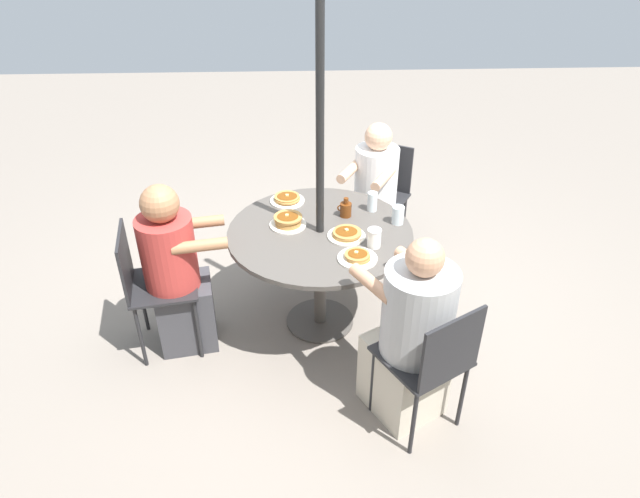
{
  "coord_description": "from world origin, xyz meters",
  "views": [
    {
      "loc": [
        0.12,
        3.03,
        2.61
      ],
      "look_at": [
        0.0,
        0.0,
        0.6
      ],
      "focal_mm": 32.0,
      "sensor_mm": 36.0,
      "label": 1
    }
  ],
  "objects_px": {
    "drinking_glass_b": "(398,215)",
    "diner_south": "(411,339)",
    "drinking_glass_a": "(372,202)",
    "pancake_plate_c": "(346,234)",
    "patio_chair_north": "(382,191)",
    "patio_chair_east": "(150,281)",
    "pancake_plate_a": "(287,199)",
    "patio_table": "(320,244)",
    "syrup_bottle": "(346,209)",
    "patio_chair_south": "(432,359)",
    "pancake_plate_d": "(358,257)",
    "pancake_plate_b": "(288,221)",
    "diner_east": "(177,275)",
    "diner_north": "(373,200)",
    "coffee_cup": "(374,238)"
  },
  "relations": [
    {
      "from": "diner_north",
      "to": "pancake_plate_a",
      "type": "distance_m",
      "value": 0.8
    },
    {
      "from": "patio_table",
      "to": "drinking_glass_b",
      "type": "xyz_separation_m",
      "value": [
        -0.5,
        -0.07,
        0.16
      ]
    },
    {
      "from": "diner_north",
      "to": "drinking_glass_b",
      "type": "bearing_deg",
      "value": 123.69
    },
    {
      "from": "patio_chair_north",
      "to": "drinking_glass_a",
      "type": "bearing_deg",
      "value": 105.47
    },
    {
      "from": "patio_table",
      "to": "patio_chair_north",
      "type": "xyz_separation_m",
      "value": [
        -0.52,
        -0.93,
        -0.12
      ]
    },
    {
      "from": "diner_east",
      "to": "drinking_glass_b",
      "type": "distance_m",
      "value": 1.43
    },
    {
      "from": "pancake_plate_d",
      "to": "diner_north",
      "type": "bearing_deg",
      "value": -102.05
    },
    {
      "from": "diner_north",
      "to": "pancake_plate_b",
      "type": "relative_size",
      "value": 4.81
    },
    {
      "from": "drinking_glass_a",
      "to": "coffee_cup",
      "type": "bearing_deg",
      "value": 84.85
    },
    {
      "from": "pancake_plate_d",
      "to": "pancake_plate_c",
      "type": "bearing_deg",
      "value": -79.69
    },
    {
      "from": "pancake_plate_d",
      "to": "patio_chair_south",
      "type": "bearing_deg",
      "value": 119.31
    },
    {
      "from": "diner_south",
      "to": "drinking_glass_a",
      "type": "bearing_deg",
      "value": 65.34
    },
    {
      "from": "pancake_plate_c",
      "to": "pancake_plate_d",
      "type": "bearing_deg",
      "value": 100.31
    },
    {
      "from": "diner_east",
      "to": "drinking_glass_a",
      "type": "distance_m",
      "value": 1.34
    },
    {
      "from": "diner_south",
      "to": "pancake_plate_b",
      "type": "bearing_deg",
      "value": 97.25
    },
    {
      "from": "patio_table",
      "to": "patio_chair_south",
      "type": "relative_size",
      "value": 1.33
    },
    {
      "from": "patio_table",
      "to": "diner_south",
      "type": "height_order",
      "value": "diner_south"
    },
    {
      "from": "patio_chair_south",
      "to": "pancake_plate_b",
      "type": "height_order",
      "value": "patio_chair_south"
    },
    {
      "from": "diner_north",
      "to": "diner_south",
      "type": "height_order",
      "value": "diner_south"
    },
    {
      "from": "patio_table",
      "to": "syrup_bottle",
      "type": "xyz_separation_m",
      "value": [
        -0.17,
        -0.18,
        0.15
      ]
    },
    {
      "from": "patio_chair_south",
      "to": "pancake_plate_d",
      "type": "height_order",
      "value": "patio_chair_south"
    },
    {
      "from": "patio_chair_north",
      "to": "diner_south",
      "type": "relative_size",
      "value": 0.74
    },
    {
      "from": "patio_chair_east",
      "to": "diner_south",
      "type": "distance_m",
      "value": 1.62
    },
    {
      "from": "patio_chair_south",
      "to": "coffee_cup",
      "type": "bearing_deg",
      "value": 76.77
    },
    {
      "from": "drinking_glass_a",
      "to": "drinking_glass_b",
      "type": "relative_size",
      "value": 1.1
    },
    {
      "from": "patio_chair_north",
      "to": "diner_north",
      "type": "height_order",
      "value": "diner_north"
    },
    {
      "from": "syrup_bottle",
      "to": "patio_chair_east",
      "type": "bearing_deg",
      "value": 16.57
    },
    {
      "from": "patio_chair_north",
      "to": "patio_chair_east",
      "type": "height_order",
      "value": "same"
    },
    {
      "from": "drinking_glass_b",
      "to": "diner_south",
      "type": "bearing_deg",
      "value": 87.23
    },
    {
      "from": "drinking_glass_b",
      "to": "diner_east",
      "type": "bearing_deg",
      "value": 9.53
    },
    {
      "from": "pancake_plate_d",
      "to": "coffee_cup",
      "type": "bearing_deg",
      "value": -129.57
    },
    {
      "from": "diner_south",
      "to": "coffee_cup",
      "type": "relative_size",
      "value": 9.98
    },
    {
      "from": "patio_chair_north",
      "to": "patio_chair_east",
      "type": "distance_m",
      "value": 1.93
    },
    {
      "from": "patio_chair_north",
      "to": "diner_south",
      "type": "bearing_deg",
      "value": 117.03
    },
    {
      "from": "pancake_plate_a",
      "to": "drinking_glass_a",
      "type": "height_order",
      "value": "drinking_glass_a"
    },
    {
      "from": "pancake_plate_a",
      "to": "coffee_cup",
      "type": "relative_size",
      "value": 1.99
    },
    {
      "from": "patio_chair_north",
      "to": "pancake_plate_c",
      "type": "bearing_deg",
      "value": 99.5
    },
    {
      "from": "patio_chair_south",
      "to": "patio_table",
      "type": "bearing_deg",
      "value": 90.0
    },
    {
      "from": "patio_chair_east",
      "to": "pancake_plate_c",
      "type": "xyz_separation_m",
      "value": [
        -1.21,
        -0.11,
        0.24
      ]
    },
    {
      "from": "diner_north",
      "to": "drinking_glass_a",
      "type": "xyz_separation_m",
      "value": [
        0.09,
        0.54,
        0.29
      ]
    },
    {
      "from": "diner_north",
      "to": "syrup_bottle",
      "type": "height_order",
      "value": "diner_north"
    },
    {
      "from": "patio_chair_east",
      "to": "diner_east",
      "type": "relative_size",
      "value": 0.75
    },
    {
      "from": "diner_south",
      "to": "syrup_bottle",
      "type": "distance_m",
      "value": 1.03
    },
    {
      "from": "patio_table",
      "to": "drinking_glass_b",
      "type": "height_order",
      "value": "drinking_glass_b"
    },
    {
      "from": "patio_chair_south",
      "to": "drinking_glass_a",
      "type": "relative_size",
      "value": 6.72
    },
    {
      "from": "drinking_glass_a",
      "to": "drinking_glass_b",
      "type": "bearing_deg",
      "value": 129.96
    },
    {
      "from": "coffee_cup",
      "to": "pancake_plate_a",
      "type": "bearing_deg",
      "value": -47.97
    },
    {
      "from": "diner_south",
      "to": "pancake_plate_c",
      "type": "xyz_separation_m",
      "value": [
        0.3,
        -0.7,
        0.23
      ]
    },
    {
      "from": "diner_east",
      "to": "pancake_plate_d",
      "type": "distance_m",
      "value": 1.13
    },
    {
      "from": "patio_chair_north",
      "to": "patio_chair_south",
      "type": "height_order",
      "value": "same"
    }
  ]
}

